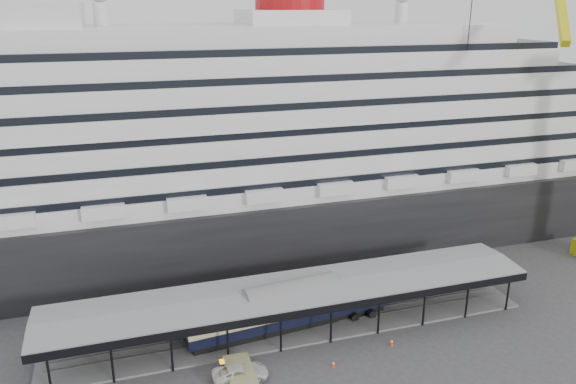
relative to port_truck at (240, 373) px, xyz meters
name	(u,v)px	position (x,y,z in m)	size (l,w,h in m)	color
ground	(309,351)	(8.14, 2.54, -0.78)	(200.00, 200.00, 0.00)	#38383B
cruise_ship	(239,126)	(8.19, 34.54, 17.57)	(130.00, 30.00, 43.90)	black
platform_canopy	(295,309)	(8.14, 7.54, 1.58)	(56.00, 9.18, 5.30)	slate
port_truck	(240,373)	(0.00, 0.00, 0.00)	(2.58, 5.60, 1.56)	silver
pullman_carriage	(291,306)	(7.69, 7.54, 2.13)	(24.82, 5.67, 24.18)	black
traffic_cone_left	(261,366)	(2.38, 1.09, -0.43)	(0.45, 0.45, 0.70)	#D2430B
traffic_cone_mid	(333,364)	(9.64, -0.83, -0.42)	(0.46, 0.46, 0.72)	#DB4E0C
traffic_cone_right	(392,342)	(17.21, 0.86, -0.38)	(0.53, 0.53, 0.81)	#E4470C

